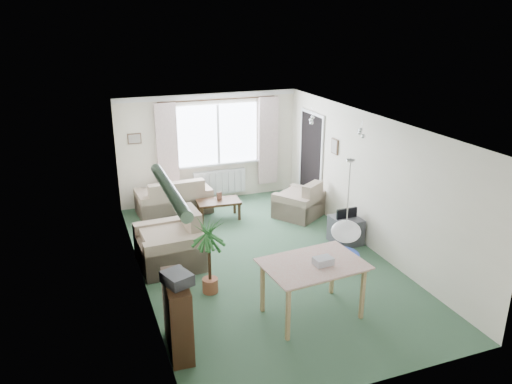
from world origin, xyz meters
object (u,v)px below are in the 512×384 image
object	(u,v)px
houseplant	(209,256)
coffee_table	(219,210)
armchair_corner	(299,199)
pet_bed	(340,257)
bookshelf	(177,316)
tv_cube	(346,230)
dining_table	(312,290)
armchair_left	(169,239)
sofa	(173,195)

from	to	relation	value
houseplant	coffee_table	bearing A→B (deg)	70.96
armchair_corner	coffee_table	size ratio (longest dim) A/B	0.99
pet_bed	bookshelf	bearing A→B (deg)	-155.63
tv_cube	dining_table	bearing A→B (deg)	-131.93
armchair_left	dining_table	size ratio (longest dim) A/B	0.83
pet_bed	tv_cube	bearing A→B (deg)	54.02
armchair_left	tv_cube	xyz separation A→B (m)	(3.20, -0.27, -0.22)
houseplant	pet_bed	world-z (taller)	houseplant
armchair_corner	pet_bed	world-z (taller)	armchair_corner
sofa	bookshelf	distance (m)	4.70
armchair_left	tv_cube	size ratio (longest dim) A/B	1.95
sofa	armchair_corner	world-z (taller)	armchair_corner
armchair_left	armchair_corner	bearing A→B (deg)	109.26
sofa	coffee_table	distance (m)	1.06
dining_table	coffee_table	bearing A→B (deg)	93.19
sofa	bookshelf	world-z (taller)	bookshelf
tv_cube	pet_bed	bearing A→B (deg)	-127.07
dining_table	pet_bed	distance (m)	1.79
dining_table	pet_bed	bearing A→B (deg)	47.09
dining_table	tv_cube	bearing A→B (deg)	49.17
sofa	houseplant	distance (m)	3.43
armchair_corner	dining_table	size ratio (longest dim) A/B	0.69
houseplant	armchair_left	bearing A→B (deg)	110.09
sofa	dining_table	size ratio (longest dim) A/B	1.21
sofa	pet_bed	xyz separation A→B (m)	(2.20, -3.21, -0.32)
coffee_table	pet_bed	size ratio (longest dim) A/B	1.36
dining_table	houseplant	bearing A→B (deg)	136.89
bookshelf	houseplant	world-z (taller)	houseplant
sofa	pet_bed	size ratio (longest dim) A/B	2.38
houseplant	tv_cube	xyz separation A→B (m)	(2.80, 0.82, -0.35)
coffee_table	pet_bed	world-z (taller)	coffee_table
armchair_left	pet_bed	distance (m)	2.92
sofa	armchair_corner	xyz separation A→B (m)	(2.39, -1.13, 0.01)
armchair_corner	armchair_left	distance (m)	3.18
houseplant	tv_cube	distance (m)	2.94
armchair_left	coffee_table	bearing A→B (deg)	137.92
bookshelf	coffee_table	bearing A→B (deg)	70.12
sofa	dining_table	world-z (taller)	dining_table
coffee_table	houseplant	bearing A→B (deg)	-109.04
armchair_corner	dining_table	distance (m)	3.65
sofa	armchair_left	bearing A→B (deg)	73.31
armchair_left	bookshelf	distance (m)	2.31
armchair_corner	bookshelf	size ratio (longest dim) A/B	0.89
armchair_corner	houseplant	world-z (taller)	houseplant
houseplant	tv_cube	bearing A→B (deg)	16.25
houseplant	sofa	bearing A→B (deg)	87.39
coffee_table	dining_table	distance (m)	3.84
sofa	armchair_left	world-z (taller)	armchair_left
dining_table	tv_cube	world-z (taller)	dining_table
houseplant	pet_bed	bearing A→B (deg)	4.97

